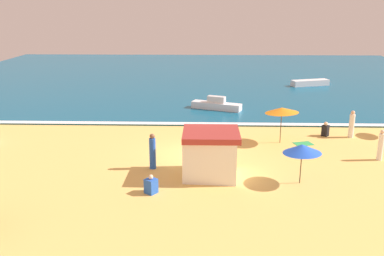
{
  "coord_description": "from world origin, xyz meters",
  "views": [
    {
      "loc": [
        0.68,
        -23.37,
        8.31
      ],
      "look_at": [
        -0.1,
        2.71,
        0.8
      ],
      "focal_mm": 40.26,
      "sensor_mm": 36.0,
      "label": 1
    }
  ],
  "objects_px": {
    "beach_umbrella_1": "(282,110)",
    "small_boat_1": "(216,105)",
    "beachgoer_2": "(381,146)",
    "beach_umbrella_2": "(302,149)",
    "beachgoer_3": "(153,152)",
    "beachgoer_1": "(352,125)",
    "beachgoer_5": "(325,130)",
    "beachgoer_4": "(151,185)",
    "lifeguard_cabana": "(211,153)",
    "small_boat_0": "(310,83)"
  },
  "relations": [
    {
      "from": "beachgoer_1",
      "to": "small_boat_0",
      "type": "relative_size",
      "value": 0.43
    },
    {
      "from": "lifeguard_cabana",
      "to": "beachgoer_3",
      "type": "height_order",
      "value": "lifeguard_cabana"
    },
    {
      "from": "beachgoer_4",
      "to": "beachgoer_2",
      "type": "bearing_deg",
      "value": 21.26
    },
    {
      "from": "beach_umbrella_2",
      "to": "beachgoer_5",
      "type": "distance_m",
      "value": 8.62
    },
    {
      "from": "beach_umbrella_1",
      "to": "small_boat_0",
      "type": "relative_size",
      "value": 0.69
    },
    {
      "from": "beachgoer_4",
      "to": "small_boat_1",
      "type": "height_order",
      "value": "small_boat_1"
    },
    {
      "from": "beachgoer_2",
      "to": "small_boat_1",
      "type": "xyz_separation_m",
      "value": [
        -8.76,
        11.36,
        -0.37
      ]
    },
    {
      "from": "small_boat_0",
      "to": "beach_umbrella_2",
      "type": "bearing_deg",
      "value": -104.07
    },
    {
      "from": "lifeguard_cabana",
      "to": "beachgoer_5",
      "type": "height_order",
      "value": "lifeguard_cabana"
    },
    {
      "from": "beachgoer_2",
      "to": "small_boat_0",
      "type": "xyz_separation_m",
      "value": [
        1.34,
        22.27,
        -0.44
      ]
    },
    {
      "from": "beachgoer_2",
      "to": "beachgoer_1",
      "type": "bearing_deg",
      "value": 92.86
    },
    {
      "from": "beach_umbrella_1",
      "to": "beachgoer_2",
      "type": "relative_size",
      "value": 1.62
    },
    {
      "from": "beachgoer_1",
      "to": "beachgoer_2",
      "type": "height_order",
      "value": "beachgoer_1"
    },
    {
      "from": "beach_umbrella_1",
      "to": "small_boat_1",
      "type": "relative_size",
      "value": 0.68
    },
    {
      "from": "small_boat_1",
      "to": "beachgoer_1",
      "type": "bearing_deg",
      "value": -39.79
    },
    {
      "from": "beachgoer_4",
      "to": "beach_umbrella_1",
      "type": "bearing_deg",
      "value": 47.12
    },
    {
      "from": "beachgoer_2",
      "to": "beachgoer_5",
      "type": "xyz_separation_m",
      "value": [
        -1.79,
        4.5,
        -0.42
      ]
    },
    {
      "from": "beach_umbrella_1",
      "to": "beachgoer_3",
      "type": "distance_m",
      "value": 8.82
    },
    {
      "from": "beach_umbrella_2",
      "to": "beachgoer_2",
      "type": "height_order",
      "value": "beach_umbrella_2"
    },
    {
      "from": "beachgoer_1",
      "to": "small_boat_0",
      "type": "height_order",
      "value": "beachgoer_1"
    },
    {
      "from": "lifeguard_cabana",
      "to": "beach_umbrella_2",
      "type": "distance_m",
      "value": 4.41
    },
    {
      "from": "lifeguard_cabana",
      "to": "beach_umbrella_1",
      "type": "bearing_deg",
      "value": 51.45
    },
    {
      "from": "beach_umbrella_2",
      "to": "beachgoer_3",
      "type": "height_order",
      "value": "beach_umbrella_2"
    },
    {
      "from": "lifeguard_cabana",
      "to": "beachgoer_1",
      "type": "distance_m",
      "value": 11.41
    },
    {
      "from": "beach_umbrella_1",
      "to": "small_boat_1",
      "type": "xyz_separation_m",
      "value": [
        -3.77,
        8.38,
        -1.62
      ]
    },
    {
      "from": "lifeguard_cabana",
      "to": "beachgoer_2",
      "type": "xyz_separation_m",
      "value": [
        9.38,
        2.55,
        -0.34
      ]
    },
    {
      "from": "lifeguard_cabana",
      "to": "beachgoer_3",
      "type": "distance_m",
      "value": 3.17
    },
    {
      "from": "beachgoer_3",
      "to": "beachgoer_4",
      "type": "distance_m",
      "value": 3.13
    },
    {
      "from": "beachgoer_2",
      "to": "beachgoer_4",
      "type": "height_order",
      "value": "beachgoer_2"
    },
    {
      "from": "lifeguard_cabana",
      "to": "small_boat_0",
      "type": "height_order",
      "value": "lifeguard_cabana"
    },
    {
      "from": "beach_umbrella_1",
      "to": "beach_umbrella_2",
      "type": "distance_m",
      "value": 6.34
    },
    {
      "from": "beachgoer_2",
      "to": "beachgoer_3",
      "type": "height_order",
      "value": "beachgoer_3"
    },
    {
      "from": "lifeguard_cabana",
      "to": "small_boat_1",
      "type": "xyz_separation_m",
      "value": [
        0.62,
        13.9,
        -0.72
      ]
    },
    {
      "from": "beachgoer_2",
      "to": "small_boat_1",
      "type": "relative_size",
      "value": 0.42
    },
    {
      "from": "lifeguard_cabana",
      "to": "beach_umbrella_2",
      "type": "relative_size",
      "value": 1.1
    },
    {
      "from": "beach_umbrella_1",
      "to": "beachgoer_3",
      "type": "height_order",
      "value": "beach_umbrella_1"
    },
    {
      "from": "lifeguard_cabana",
      "to": "beachgoer_1",
      "type": "height_order",
      "value": "lifeguard_cabana"
    },
    {
      "from": "beachgoer_2",
      "to": "beachgoer_3",
      "type": "xyz_separation_m",
      "value": [
        -12.41,
        -1.65,
        0.07
      ]
    },
    {
      "from": "beach_umbrella_2",
      "to": "beachgoer_3",
      "type": "relative_size",
      "value": 1.33
    },
    {
      "from": "beachgoer_5",
      "to": "beachgoer_3",
      "type": "bearing_deg",
      "value": -149.95
    },
    {
      "from": "lifeguard_cabana",
      "to": "beachgoer_2",
      "type": "distance_m",
      "value": 9.73
    },
    {
      "from": "beachgoer_1",
      "to": "beachgoer_5",
      "type": "distance_m",
      "value": 1.66
    },
    {
      "from": "small_boat_1",
      "to": "lifeguard_cabana",
      "type": "bearing_deg",
      "value": -92.57
    },
    {
      "from": "beachgoer_2",
      "to": "beachgoer_3",
      "type": "relative_size",
      "value": 0.92
    },
    {
      "from": "lifeguard_cabana",
      "to": "beachgoer_3",
      "type": "relative_size",
      "value": 1.46
    },
    {
      "from": "beach_umbrella_1",
      "to": "beachgoer_3",
      "type": "xyz_separation_m",
      "value": [
        -7.42,
        -4.62,
        -1.17
      ]
    },
    {
      "from": "small_boat_0",
      "to": "beachgoer_3",
      "type": "bearing_deg",
      "value": -119.89
    },
    {
      "from": "beach_umbrella_2",
      "to": "beachgoer_5",
      "type": "relative_size",
      "value": 2.63
    },
    {
      "from": "lifeguard_cabana",
      "to": "beach_umbrella_1",
      "type": "relative_size",
      "value": 0.98
    },
    {
      "from": "beachgoer_1",
      "to": "small_boat_1",
      "type": "height_order",
      "value": "beachgoer_1"
    }
  ]
}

